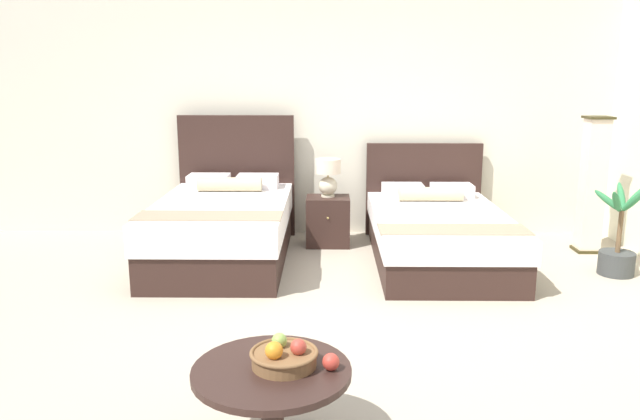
% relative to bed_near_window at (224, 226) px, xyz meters
% --- Properties ---
extents(ground_plane, '(10.09, 9.24, 0.02)m').
position_rel_bed_near_window_xyz_m(ground_plane, '(1.06, -1.65, -0.36)').
color(ground_plane, '#AC9E89').
extents(wall_back, '(10.09, 0.12, 2.80)m').
position_rel_bed_near_window_xyz_m(wall_back, '(1.06, 1.17, 1.06)').
color(wall_back, beige).
rests_on(wall_back, ground).
extents(bed_near_window, '(1.30, 2.13, 1.38)m').
position_rel_bed_near_window_xyz_m(bed_near_window, '(0.00, 0.00, 0.00)').
color(bed_near_window, '#311F1A').
rests_on(bed_near_window, ground).
extents(bed_near_corner, '(1.31, 2.22, 1.06)m').
position_rel_bed_near_window_xyz_m(bed_near_corner, '(2.13, 0.00, -0.06)').
color(bed_near_corner, '#311F1A').
rests_on(bed_near_corner, ground).
extents(nightstand, '(0.47, 0.41, 0.53)m').
position_rel_bed_near_window_xyz_m(nightstand, '(1.04, 0.55, -0.08)').
color(nightstand, '#311F1A').
rests_on(nightstand, ground).
extents(table_lamp, '(0.27, 0.27, 0.41)m').
position_rel_bed_near_window_xyz_m(table_lamp, '(1.04, 0.57, 0.43)').
color(table_lamp, beige).
rests_on(table_lamp, nightstand).
extents(coffee_table, '(0.78, 0.78, 0.44)m').
position_rel_bed_near_window_xyz_m(coffee_table, '(0.77, -3.23, -0.01)').
color(coffee_table, '#311F1A').
rests_on(coffee_table, ground).
extents(fruit_bowl, '(0.33, 0.33, 0.15)m').
position_rel_bed_near_window_xyz_m(fruit_bowl, '(0.83, -3.21, 0.15)').
color(fruit_bowl, brown).
rests_on(fruit_bowl, coffee_table).
extents(loose_apple, '(0.08, 0.08, 0.08)m').
position_rel_bed_near_window_xyz_m(loose_apple, '(1.05, -3.25, 0.14)').
color(loose_apple, '#BD392D').
rests_on(loose_apple, coffee_table).
extents(floor_lamp_corner, '(0.25, 0.25, 1.41)m').
position_rel_bed_near_window_xyz_m(floor_lamp_corner, '(3.77, 0.34, 0.36)').
color(floor_lamp_corner, '#362F16').
rests_on(floor_lamp_corner, ground).
extents(potted_palm, '(0.49, 0.60, 0.88)m').
position_rel_bed_near_window_xyz_m(potted_palm, '(3.72, -0.44, -0.10)').
color(potted_palm, '#383B3B').
rests_on(potted_palm, ground).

